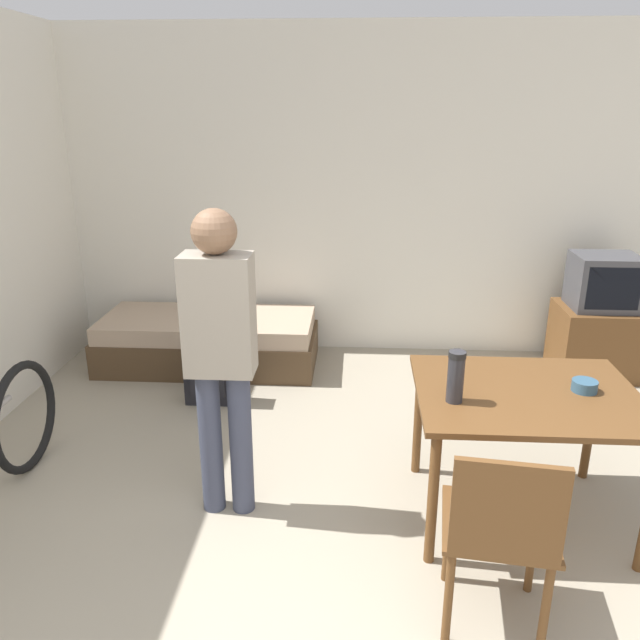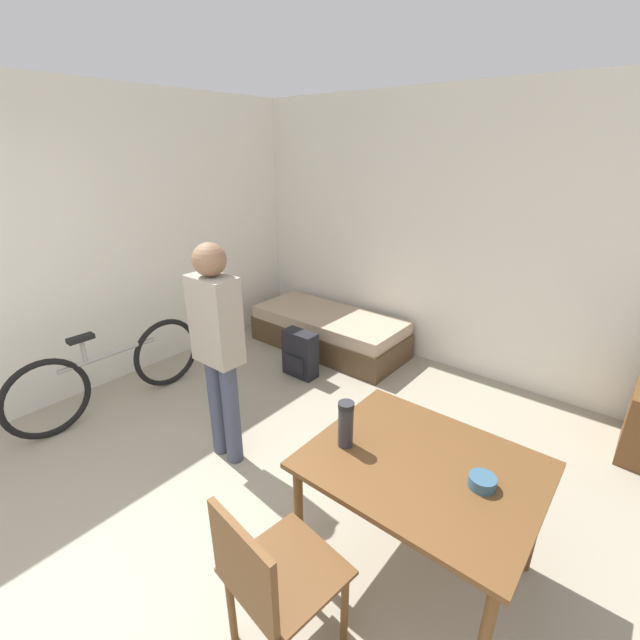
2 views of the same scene
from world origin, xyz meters
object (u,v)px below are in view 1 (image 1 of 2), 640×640
(tv, at_px, (598,322))
(dining_table, at_px, (526,407))
(daybed, at_px, (209,341))
(person_standing, at_px, (220,346))
(thermos_flask, at_px, (456,374))
(wooden_chair, at_px, (501,529))
(mate_bowl, at_px, (585,386))
(backpack, at_px, (210,372))

(tv, distance_m, dining_table, 2.23)
(daybed, relative_size, person_standing, 1.09)
(daybed, xyz_separation_m, person_standing, (0.56, -1.94, 0.74))
(tv, relative_size, thermos_flask, 3.81)
(person_standing, bearing_deg, daybed, 105.96)
(daybed, relative_size, tv, 1.81)
(wooden_chair, height_order, mate_bowl, wooden_chair)
(thermos_flask, bearing_deg, person_standing, 175.24)
(tv, xyz_separation_m, thermos_flask, (-1.45, -2.08, 0.43))
(person_standing, bearing_deg, tv, 37.36)
(dining_table, xyz_separation_m, wooden_chair, (-0.28, -0.81, -0.13))
(mate_bowl, bearing_deg, dining_table, -175.24)
(thermos_flask, distance_m, backpack, 2.14)
(backpack, bearing_deg, thermos_flask, -41.45)
(thermos_flask, relative_size, mate_bowl, 2.07)
(tv, distance_m, backpack, 3.07)
(wooden_chair, xyz_separation_m, person_standing, (-1.25, 0.77, 0.44))
(daybed, height_order, person_standing, person_standing)
(dining_table, bearing_deg, mate_bowl, 4.76)
(tv, bearing_deg, person_standing, -142.64)
(daybed, distance_m, mate_bowl, 3.07)
(daybed, xyz_separation_m, thermos_flask, (1.70, -2.04, 0.66))
(tv, bearing_deg, dining_table, -118.66)
(dining_table, bearing_deg, wooden_chair, -109.18)
(mate_bowl, distance_m, backpack, 2.56)
(person_standing, xyz_separation_m, mate_bowl, (1.81, 0.06, -0.19))
(thermos_flask, bearing_deg, backpack, 138.55)
(backpack, bearing_deg, wooden_chair, -51.11)
(daybed, distance_m, wooden_chair, 3.27)
(wooden_chair, bearing_deg, dining_table, 70.82)
(dining_table, distance_m, person_standing, 1.56)
(mate_bowl, bearing_deg, daybed, 141.46)
(tv, height_order, backpack, tv)
(tv, bearing_deg, daybed, -179.34)
(thermos_flask, bearing_deg, dining_table, 18.87)
(thermos_flask, bearing_deg, tv, 55.13)
(tv, distance_m, thermos_flask, 2.57)
(tv, height_order, thermos_flask, thermos_flask)
(person_standing, relative_size, backpack, 3.40)
(person_standing, relative_size, mate_bowl, 13.05)
(tv, xyz_separation_m, mate_bowl, (-0.78, -1.92, 0.32))
(daybed, bearing_deg, backpack, -76.14)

